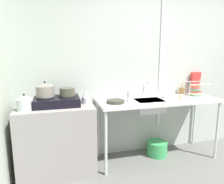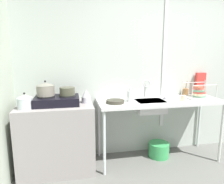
% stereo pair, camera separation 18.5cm
% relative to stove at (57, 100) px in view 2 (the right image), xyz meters
% --- Properties ---
extents(wall_back, '(5.45, 0.10, 2.63)m').
position_rel_stove_xyz_m(wall_back, '(1.76, 0.35, 0.37)').
color(wall_back, '#B3BCB1').
rests_on(wall_back, ground).
extents(wall_metal_strip, '(0.05, 0.01, 2.11)m').
position_rel_stove_xyz_m(wall_metal_strip, '(1.56, 0.29, 0.50)').
color(wall_metal_strip, silver).
extents(counter_concrete, '(0.94, 0.60, 0.89)m').
position_rel_stove_xyz_m(counter_concrete, '(-0.02, -0.00, -0.50)').
color(counter_concrete, gray).
rests_on(counter_concrete, ground).
extents(counter_sink, '(1.73, 0.60, 0.89)m').
position_rel_stove_xyz_m(counter_sink, '(1.39, 0.00, -0.12)').
color(counter_sink, silver).
rests_on(counter_sink, ground).
extents(stove, '(0.55, 0.37, 0.12)m').
position_rel_stove_xyz_m(stove, '(0.00, 0.00, 0.00)').
color(stove, black).
rests_on(stove, counter_concrete).
extents(pot_on_left_burner, '(0.22, 0.22, 0.19)m').
position_rel_stove_xyz_m(pot_on_left_burner, '(-0.13, -0.00, 0.15)').
color(pot_on_left_burner, gray).
rests_on(pot_on_left_burner, stove).
extents(pot_on_right_burner, '(0.19, 0.19, 0.10)m').
position_rel_stove_xyz_m(pot_on_right_burner, '(0.13, -0.00, 0.11)').
color(pot_on_right_burner, '#484837').
rests_on(pot_on_right_burner, stove).
extents(pot_beside_stove, '(0.18, 0.18, 0.20)m').
position_rel_stove_xyz_m(pot_beside_stove, '(-0.35, -0.13, 0.03)').
color(pot_beside_stove, silver).
rests_on(pot_beside_stove, counter_concrete).
extents(percolator, '(0.12, 0.12, 0.17)m').
position_rel_stove_xyz_m(percolator, '(0.37, 0.04, 0.03)').
color(percolator, silver).
rests_on(percolator, counter_concrete).
extents(sink_basin, '(0.39, 0.30, 0.16)m').
position_rel_stove_xyz_m(sink_basin, '(1.24, -0.02, -0.14)').
color(sink_basin, silver).
rests_on(sink_basin, counter_sink).
extents(faucet, '(0.12, 0.07, 0.27)m').
position_rel_stove_xyz_m(faucet, '(1.23, 0.13, 0.13)').
color(faucet, silver).
rests_on(faucet, counter_sink).
extents(frying_pan, '(0.23, 0.23, 0.04)m').
position_rel_stove_xyz_m(frying_pan, '(0.74, -0.06, -0.04)').
color(frying_pan, '#37352A').
rests_on(frying_pan, counter_sink).
extents(dish_rack, '(0.40, 0.30, 0.24)m').
position_rel_stove_xyz_m(dish_rack, '(2.01, 0.03, 0.01)').
color(dish_rack, beige).
rests_on(dish_rack, counter_sink).
extents(cup_by_rack, '(0.07, 0.07, 0.07)m').
position_rel_stove_xyz_m(cup_by_rack, '(1.67, -0.12, -0.02)').
color(cup_by_rack, beige).
rests_on(cup_by_rack, counter_sink).
extents(small_bowl_on_drainboard, '(0.10, 0.10, 0.04)m').
position_rel_stove_xyz_m(small_bowl_on_drainboard, '(1.51, 0.02, -0.04)').
color(small_bowl_on_drainboard, white).
rests_on(small_bowl_on_drainboard, counter_sink).
extents(bottle_by_sink, '(0.08, 0.08, 0.19)m').
position_rel_stove_xyz_m(bottle_by_sink, '(0.95, -0.03, 0.02)').
color(bottle_by_sink, silver).
rests_on(bottle_by_sink, counter_sink).
extents(cereal_box, '(0.16, 0.06, 0.34)m').
position_rel_stove_xyz_m(cereal_box, '(2.17, 0.25, 0.11)').
color(cereal_box, red).
rests_on(cereal_box, counter_sink).
extents(utensil_jar, '(0.09, 0.09, 0.22)m').
position_rel_stove_xyz_m(utensil_jar, '(1.92, 0.23, -0.00)').
color(utensil_jar, olive).
rests_on(utensil_jar, counter_sink).
extents(bucket_on_floor, '(0.30, 0.30, 0.21)m').
position_rel_stove_xyz_m(bucket_on_floor, '(1.43, 0.05, -0.84)').
color(bucket_on_floor, '#39A257').
rests_on(bucket_on_floor, ground).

